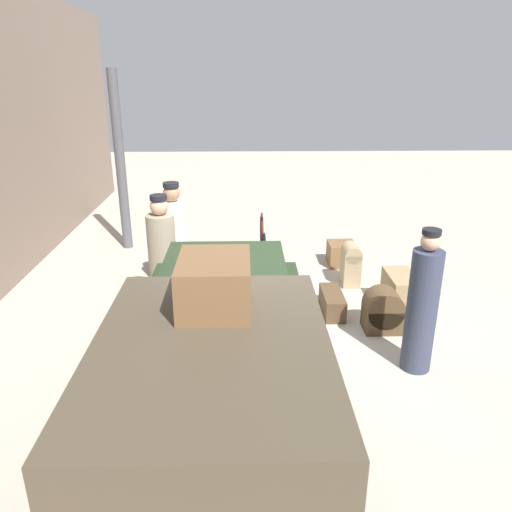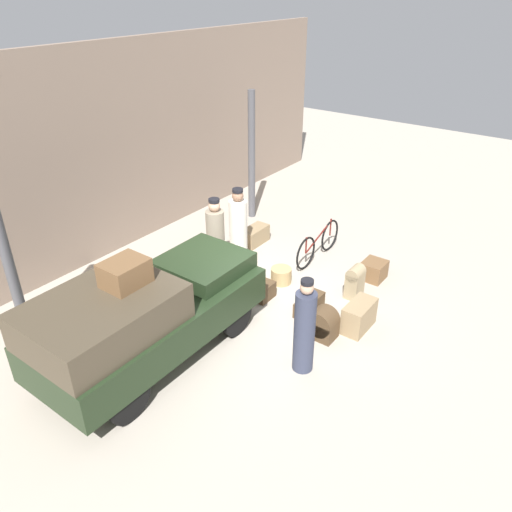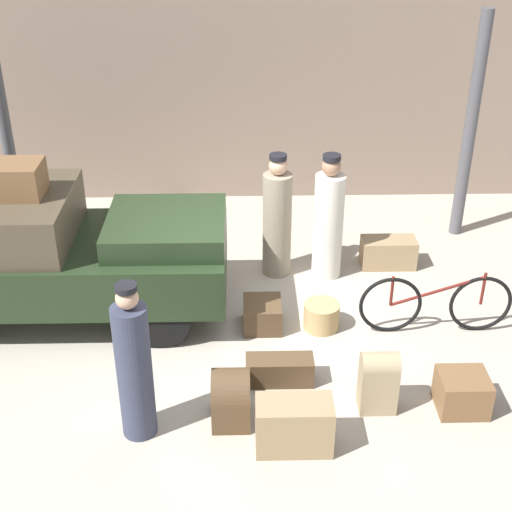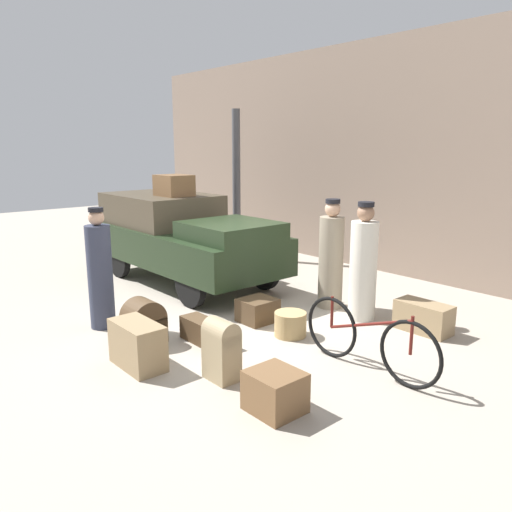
% 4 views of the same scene
% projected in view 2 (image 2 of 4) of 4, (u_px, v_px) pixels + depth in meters
% --- Properties ---
extents(ground_plane, '(30.00, 30.00, 0.00)m').
position_uv_depth(ground_plane, '(258.00, 306.00, 9.65)').
color(ground_plane, '#A89E8E').
extents(station_building_facade, '(16.00, 0.15, 4.50)m').
position_uv_depth(station_building_facade, '(105.00, 154.00, 10.66)').
color(station_building_facade, gray).
rests_on(station_building_facade, ground).
extents(canopy_pillar_left, '(0.18, 0.18, 3.26)m').
position_uv_depth(canopy_pillar_left, '(7.00, 259.00, 7.94)').
color(canopy_pillar_left, '#4C4C51').
rests_on(canopy_pillar_left, ground).
extents(canopy_pillar_right, '(0.18, 0.18, 3.26)m').
position_uv_depth(canopy_pillar_right, '(252.00, 157.00, 12.49)').
color(canopy_pillar_right, '#4C4C51').
rests_on(canopy_pillar_right, ground).
extents(truck, '(3.96, 1.71, 1.58)m').
position_uv_depth(truck, '(144.00, 315.00, 7.90)').
color(truck, black).
rests_on(truck, ground).
extents(bicycle, '(1.80, 0.04, 0.79)m').
position_uv_depth(bicycle, '(318.00, 244.00, 11.09)').
color(bicycle, black).
rests_on(bicycle, ground).
extents(wicker_basket, '(0.43, 0.43, 0.32)m').
position_uv_depth(wicker_basket, '(281.00, 275.00, 10.32)').
color(wicker_basket, tan).
rests_on(wicker_basket, ground).
extents(porter_standing_middle, '(0.39, 0.39, 1.72)m').
position_uv_depth(porter_standing_middle, '(238.00, 229.00, 10.81)').
color(porter_standing_middle, silver).
rests_on(porter_standing_middle, ground).
extents(conductor_in_dark_uniform, '(0.38, 0.38, 1.70)m').
position_uv_depth(conductor_in_dark_uniform, '(216.00, 240.00, 10.39)').
color(conductor_in_dark_uniform, gray).
rests_on(conductor_in_dark_uniform, ground).
extents(porter_lifting_near_truck, '(0.34, 0.34, 1.68)m').
position_uv_depth(porter_lifting_near_truck, '(304.00, 329.00, 7.75)').
color(porter_lifting_near_truck, '#33384C').
rests_on(porter_lifting_near_truck, ground).
extents(trunk_wicker_pale, '(0.37, 0.27, 0.68)m').
position_uv_depth(trunk_wicker_pale, '(355.00, 281.00, 9.76)').
color(trunk_wicker_pale, '#9E8966').
rests_on(trunk_wicker_pale, ground).
extents(suitcase_tan_flat, '(0.50, 0.46, 0.39)m').
position_uv_depth(suitcase_tan_flat, '(374.00, 270.00, 10.44)').
color(suitcase_tan_flat, brown).
rests_on(suitcase_tan_flat, ground).
extents(suitcase_small_leather, '(0.72, 0.28, 0.30)m').
position_uv_depth(suitcase_small_leather, '(309.00, 305.00, 9.42)').
color(suitcase_small_leather, '#4C3823').
rests_on(suitcase_small_leather, ground).
extents(trunk_umber_medium, '(0.73, 0.38, 0.53)m').
position_uv_depth(trunk_umber_medium, '(359.00, 316.00, 8.91)').
color(trunk_umber_medium, '#937A56').
rests_on(trunk_umber_medium, ground).
extents(suitcase_black_upright, '(0.45, 0.50, 0.33)m').
position_uv_depth(suitcase_black_upright, '(260.00, 290.00, 9.84)').
color(suitcase_black_upright, '#4C3823').
rests_on(suitcase_black_upright, ground).
extents(trunk_large_brown, '(0.74, 0.36, 0.41)m').
position_uv_depth(trunk_large_brown, '(255.00, 236.00, 11.82)').
color(trunk_large_brown, '#937A56').
rests_on(trunk_large_brown, ground).
extents(trunk_barrel_dark, '(0.38, 0.49, 0.58)m').
position_uv_depth(trunk_barrel_dark, '(323.00, 324.00, 8.70)').
color(trunk_barrel_dark, '#4C3823').
rests_on(trunk_barrel_dark, ground).
extents(trunk_on_truck_roof, '(0.64, 0.52, 0.38)m').
position_uv_depth(trunk_on_truck_roof, '(125.00, 273.00, 7.30)').
color(trunk_on_truck_roof, brown).
rests_on(trunk_on_truck_roof, truck).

